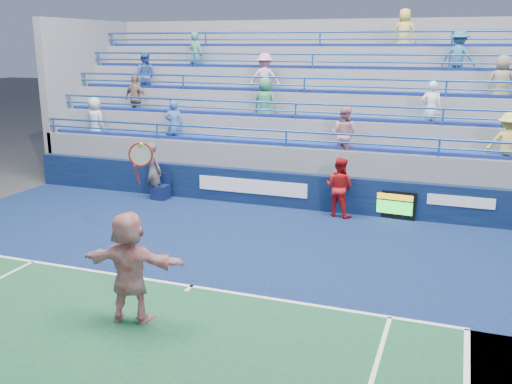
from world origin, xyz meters
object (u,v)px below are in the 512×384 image
at_px(judge_chair, 161,191).
at_px(ball_girl, 339,187).
at_px(serve_speed_board, 395,205).
at_px(line_judge, 153,171).
at_px(tennis_player, 130,267).

height_order(judge_chair, ball_girl, ball_girl).
distance_m(serve_speed_board, line_judge, 7.70).
height_order(serve_speed_board, line_judge, line_judge).
distance_m(line_judge, ball_girl, 6.08).
bearing_deg(ball_girl, judge_chair, 17.31).
height_order(tennis_player, ball_girl, tennis_player).
distance_m(judge_chair, line_judge, 0.70).
bearing_deg(judge_chair, tennis_player, -64.38).
xyz_separation_m(serve_speed_board, line_judge, (-7.67, -0.47, 0.52)).
height_order(serve_speed_board, tennis_player, tennis_player).
relative_size(judge_chair, ball_girl, 0.48).
relative_size(tennis_player, ball_girl, 1.89).
distance_m(judge_chair, ball_girl, 5.90).
bearing_deg(judge_chair, ball_girl, 1.05).
height_order(line_judge, ball_girl, line_judge).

